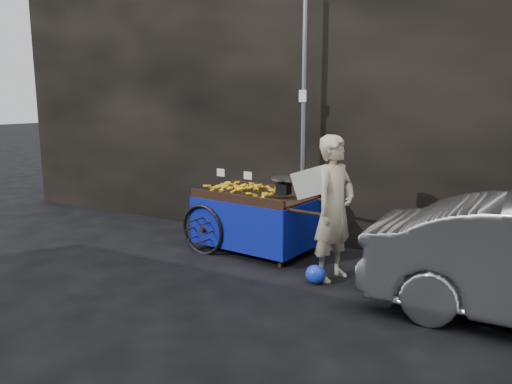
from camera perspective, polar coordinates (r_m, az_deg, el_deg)
The scene contains 6 objects.
ground at distance 7.23m, azimuth -1.39°, elevation -8.45°, with size 80.00×80.00×0.00m, color black.
building_wall at distance 9.00m, azimuth 9.63°, elevation 11.37°, with size 13.50×2.00×5.00m.
street_pole at distance 7.84m, azimuth 5.47°, elevation 7.99°, with size 0.12×0.10×4.00m.
banana_cart at distance 7.75m, azimuth -0.41°, elevation -1.00°, with size 2.47×1.33×1.29m.
vendor at distance 6.58m, azimuth 8.91°, elevation -1.84°, with size 0.89×0.79×1.91m.
plastic_bag at distance 6.59m, azimuth 6.83°, elevation -9.32°, with size 0.27×0.22×0.25m, color #1934C2.
Camera 1 is at (3.59, -5.81, 2.36)m, focal length 35.00 mm.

